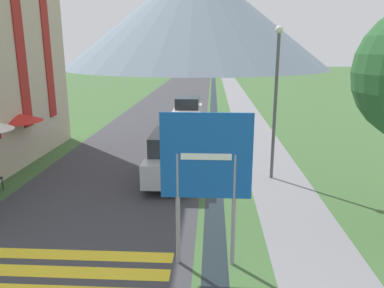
% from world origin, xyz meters
% --- Properties ---
extents(ground_plane, '(160.00, 160.00, 0.00)m').
position_xyz_m(ground_plane, '(0.00, 20.00, 0.00)').
color(ground_plane, '#3D6033').
extents(road, '(6.40, 60.00, 0.01)m').
position_xyz_m(road, '(-2.50, 30.00, 0.00)').
color(road, '#38383D').
rests_on(road, ground_plane).
extents(footpath, '(2.20, 60.00, 0.01)m').
position_xyz_m(footpath, '(3.60, 30.00, 0.00)').
color(footpath, slate).
rests_on(footpath, ground_plane).
extents(drainage_channel, '(0.60, 60.00, 0.00)m').
position_xyz_m(drainage_channel, '(1.20, 30.00, 0.00)').
color(drainage_channel, black).
rests_on(drainage_channel, ground_plane).
extents(crosswalk_marking, '(5.44, 1.84, 0.01)m').
position_xyz_m(crosswalk_marking, '(-2.50, 4.06, 0.01)').
color(crosswalk_marking, yellow).
rests_on(crosswalk_marking, ground_plane).
extents(mountain_distant, '(63.34, 63.34, 24.69)m').
position_xyz_m(mountain_distant, '(-3.19, 91.28, 12.34)').
color(mountain_distant, slate).
rests_on(mountain_distant, ground_plane).
extents(road_sign, '(1.98, 0.11, 3.52)m').
position_xyz_m(road_sign, '(0.97, 4.58, 2.30)').
color(road_sign, gray).
rests_on(road_sign, ground_plane).
extents(parked_car_near, '(1.74, 4.56, 1.82)m').
position_xyz_m(parked_car_near, '(-0.40, 10.44, 0.91)').
color(parked_car_near, '#B2B2B7').
rests_on(parked_car_near, ground_plane).
extents(parked_car_far, '(1.79, 3.81, 1.82)m').
position_xyz_m(parked_car_far, '(-0.48, 20.50, 0.91)').
color(parked_car_far, silver).
rests_on(parked_car_far, ground_plane).
extents(cafe_umbrella_rear_red, '(2.22, 2.22, 2.30)m').
position_xyz_m(cafe_umbrella_rear_red, '(-6.89, 11.34, 2.11)').
color(cafe_umbrella_rear_red, '#B7B2A8').
rests_on(cafe_umbrella_rear_red, ground_plane).
extents(streetlamp, '(0.28, 0.28, 5.56)m').
position_xyz_m(streetlamp, '(3.37, 10.60, 3.27)').
color(streetlamp, '#515156').
rests_on(streetlamp, ground_plane).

